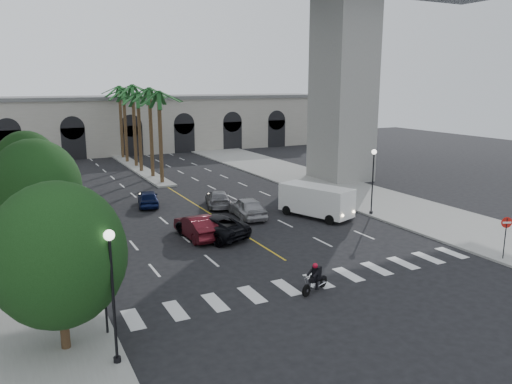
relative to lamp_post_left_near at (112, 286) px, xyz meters
name	(u,v)px	position (x,y,z in m)	size (l,w,h in m)	color
ground	(304,272)	(11.40, 5.00, -3.22)	(140.00, 140.00, 0.00)	black
sidewalk_left	(6,235)	(-3.60, 20.00, -3.15)	(8.00, 100.00, 0.15)	gray
sidewalk_right	(353,193)	(26.40, 20.00, -3.15)	(8.00, 100.00, 0.15)	gray
median	(139,169)	(11.40, 43.00, -3.12)	(2.00, 24.00, 0.20)	gray
pier_building	(110,125)	(11.40, 60.00, 1.04)	(71.00, 10.50, 8.50)	#BAB3A7
palm_a	(159,96)	(11.40, 33.00, 5.88)	(3.20, 3.20, 10.30)	#47331E
palm_b	(149,93)	(11.50, 37.00, 6.15)	(3.20, 3.20, 10.60)	#47331E
palm_c	(138,96)	(11.20, 41.00, 5.69)	(3.20, 3.20, 10.10)	#47331E
palm_d	(132,89)	(11.55, 45.00, 6.43)	(3.20, 3.20, 10.90)	#47331E
palm_e	(123,93)	(11.30, 49.00, 5.97)	(3.20, 3.20, 10.40)	#47331E
palm_f	(119,90)	(11.60, 53.00, 6.24)	(3.20, 3.20, 10.70)	#47331E
street_tree_near	(58,255)	(-1.60, 2.00, 0.80)	(5.20, 5.20, 6.89)	#382616
street_tree_mid	(36,188)	(-1.60, 15.00, 0.99)	(5.44, 5.44, 7.21)	#382616
street_tree_far	(27,164)	(-1.60, 27.00, 0.68)	(5.04, 5.04, 6.68)	#382616
lamp_post_left_near	(112,286)	(0.00, 0.00, 0.00)	(0.40, 0.40, 5.35)	black
lamp_post_left_far	(56,184)	(0.00, 21.00, 0.00)	(0.40, 0.40, 5.35)	black
lamp_post_right	(373,176)	(22.80, 13.00, 0.00)	(0.40, 0.40, 5.35)	black
traffic_signal_near	(104,280)	(0.10, 2.50, -0.71)	(0.25, 0.18, 3.65)	black
traffic_signal_far	(89,251)	(0.10, 6.50, -0.71)	(0.25, 0.18, 3.65)	black
motorcycle_rider	(316,278)	(10.49, 2.41, -2.52)	(2.02, 0.96, 1.55)	black
car_a	(247,207)	(13.62, 16.91, -2.39)	(1.96, 4.86, 1.66)	#9A999D
car_b	(197,226)	(8.21, 13.68, -2.42)	(1.70, 4.88, 1.61)	#4E0F17
car_c	(211,226)	(9.12, 13.39, -2.42)	(2.66, 5.77, 1.60)	black
car_d	(218,199)	(12.90, 21.26, -2.53)	(1.95, 4.78, 1.39)	slate
car_e	(148,198)	(7.56, 24.05, -2.51)	(1.68, 4.17, 1.42)	#0E1843
cargo_van	(316,200)	(18.52, 14.50, -1.82)	(4.14, 6.31, 2.52)	white
do_not_enter_sign	(506,229)	(23.03, 1.12, -1.25)	(0.62, 0.31, 2.72)	black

